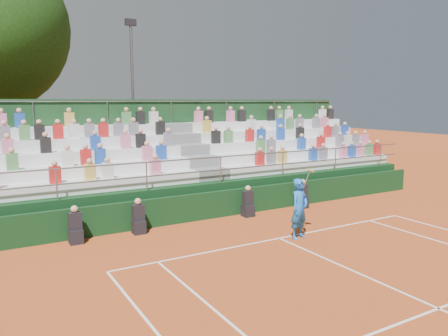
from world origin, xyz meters
TOP-DOWN VIEW (x-y plane):
  - ground at (0.00, 0.00)m, footprint 90.00×90.00m
  - courtside_wall at (0.00, 3.20)m, footprint 20.00×0.15m
  - line_officials at (-1.38, 2.75)m, footprint 9.36×0.40m
  - grandstand at (-0.01, 6.44)m, footprint 20.00×5.20m
  - tennis_player at (0.56, -0.28)m, footprint 0.93×0.62m
  - floodlight_mast at (-0.22, 13.29)m, footprint 0.60×0.25m

SIDE VIEW (x-z plane):
  - ground at x=0.00m, z-range 0.00..0.00m
  - line_officials at x=-1.38m, z-range -0.12..1.07m
  - courtside_wall at x=0.00m, z-range 0.00..1.00m
  - tennis_player at x=0.56m, z-range -0.15..2.07m
  - grandstand at x=-0.01m, z-range -1.11..3.29m
  - floodlight_mast at x=-0.22m, z-range 0.68..9.43m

